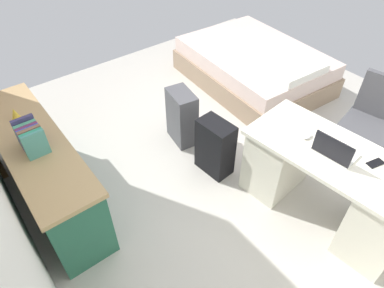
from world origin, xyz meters
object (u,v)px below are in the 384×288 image
suitcase_black (215,147)px  computer_mouse (307,136)px  office_chair (367,128)px  laptop (334,151)px  desk (327,183)px  credenza (44,170)px  bed (254,67)px  figurine_small (15,114)px  suitcase_spare_grey (182,117)px  cell_phone_near_laptop (375,163)px

suitcase_black → computer_mouse: bearing=-157.0°
office_chair → laptop: (-0.16, 0.94, 0.36)m
office_chair → suitcase_black: 1.53m
desk → office_chair: office_chair is taller
office_chair → credenza: 3.12m
bed → figurine_small: 3.02m
suitcase_spare_grey → computer_mouse: computer_mouse is taller
office_chair → credenza: size_ratio=0.52×
bed → suitcase_black: suitcase_black is taller
figurine_small → bed: bearing=-91.1°
office_chair → suitcase_black: size_ratio=1.58×
desk → figurine_small: bearing=43.2°
office_chair → cell_phone_near_laptop: bearing=118.6°
bed → cell_phone_near_laptop: (-2.16, 0.97, 0.49)m
suitcase_spare_grey → bed: bearing=-67.0°
credenza → bed: (0.28, -2.96, -0.13)m
cell_phone_near_laptop → laptop: bearing=48.6°
credenza → laptop: size_ratio=5.44×
credenza → laptop: laptop is taller
office_chair → credenza: office_chair is taller
bed → computer_mouse: (-1.64, 1.14, 0.50)m
laptop → desk: bearing=-111.5°
laptop → suitcase_black: bearing=20.1°
desk → cell_phone_near_laptop: bearing=-150.2°
desk → suitcase_black: size_ratio=2.52×
office_chair → cell_phone_near_laptop: 0.92m
desk → computer_mouse: bearing=6.6°
bed → suitcase_black: (-0.93, 1.51, 0.05)m
suitcase_black → figurine_small: figurine_small is taller
desk → figurine_small: (1.98, 1.86, 0.42)m
computer_mouse → office_chair: bearing=-102.2°
desk → bed: (1.92, -1.11, -0.14)m
bed → suitcase_spare_grey: 1.53m
suitcase_black → figurine_small: 1.83m
cell_phone_near_laptop → credenza: bearing=59.8°
credenza → bed: credenza is taller
suitcase_black → computer_mouse: computer_mouse is taller
credenza → figurine_small: figurine_small is taller
bed → figurine_small: bearing=88.9°
desk → bed: size_ratio=0.75×
bed → cell_phone_near_laptop: 2.42m
desk → suitcase_spare_grey: (1.57, 0.38, -0.07)m
suitcase_black → cell_phone_near_laptop: (-1.23, -0.54, 0.43)m
laptop → cell_phone_near_laptop: bearing=-144.4°
desk → suitcase_black: desk is taller
desk → bed: bearing=-29.9°
office_chair → figurine_small: office_chair is taller
suitcase_spare_grey → computer_mouse: (-1.29, -0.35, 0.43)m
suitcase_black → laptop: 1.14m
figurine_small → suitcase_black: bearing=-124.3°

